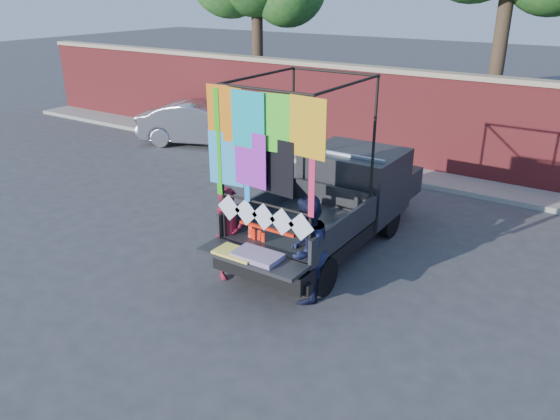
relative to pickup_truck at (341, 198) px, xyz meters
The scene contains 8 objects.
ground 2.22m from the pickup_truck, 86.44° to the right, with size 90.00×90.00×0.00m, color #38383A.
brick_wall 4.97m from the pickup_truck, 88.51° to the left, with size 30.00×0.45×2.61m.
curb 4.31m from the pickup_truck, 88.27° to the left, with size 30.00×1.20×0.12m, color gray.
pickup_truck is the anchor object (origin of this frame).
sedan 7.73m from the pickup_truck, 151.04° to the left, with size 1.38×3.94×1.30m, color #AEAFB5.
woman 2.53m from the pickup_truck, 108.68° to the right, with size 0.58×0.38×1.59m, color maroon.
man 2.41m from the pickup_truck, 74.95° to the right, with size 0.84×0.65×1.72m, color #161A38.
streamer_bundle 2.38m from the pickup_truck, 94.97° to the right, with size 1.03×0.06×0.71m.
Camera 1 is at (4.27, -6.68, 4.57)m, focal length 35.00 mm.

